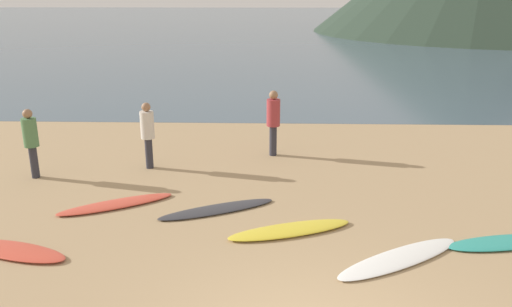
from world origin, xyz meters
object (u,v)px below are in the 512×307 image
surfboard_1 (116,204)px  person_2 (31,138)px  surfboard_4 (400,258)px  surfboard_5 (503,243)px  person_0 (148,130)px  surfboard_0 (15,251)px  surfboard_2 (217,209)px  person_1 (273,118)px  surfboard_3 (290,230)px

surfboard_1 → person_2: size_ratio=1.44×
surfboard_1 → surfboard_4: surfboard_1 is taller
surfboard_5 → person_0: (-7.24, 3.88, 0.96)m
surfboard_0 → person_2: (-1.27, 3.69, 0.95)m
person_2 → surfboard_2: bearing=-150.8°
surfboard_1 → surfboard_5: size_ratio=1.12×
surfboard_0 → person_2: size_ratio=1.20×
person_0 → surfboard_5: bearing=107.5°
surfboard_1 → person_0: bearing=57.1°
surfboard_0 → surfboard_4: (6.58, -0.03, -0.01)m
surfboard_1 → surfboard_5: 7.55m
person_0 → surfboard_4: bearing=95.2°
surfboard_1 → person_1: bearing=18.1°
surfboard_4 → surfboard_5: 2.08m
surfboard_5 → person_0: bearing=139.9°
person_0 → person_1: person_1 is taller
person_0 → person_1: size_ratio=0.95×
surfboard_0 → surfboard_1: surfboard_0 is taller
surfboard_2 → surfboard_5: 5.42m
surfboard_2 → surfboard_5: surfboard_5 is taller
surfboard_0 → person_0: 4.75m
surfboard_2 → surfboard_3: size_ratio=1.03×
person_0 → surfboard_2: bearing=83.2°
surfboard_4 → surfboard_3: bearing=119.0°
surfboard_4 → person_0: size_ratio=1.57×
surfboard_4 → person_2: size_ratio=1.57×
surfboard_0 → person_1: (4.45, 5.60, 1.01)m
surfboard_0 → surfboard_1: bearing=77.3°
surfboard_0 → surfboard_1: 2.36m
surfboard_5 → person_1: size_ratio=1.21×
person_0 → person_2: bearing=-27.8°
surfboard_0 → person_2: person_2 is taller
surfboard_1 → surfboard_4: (5.42, -2.09, -0.01)m
surfboard_0 → surfboard_2: (3.30, 1.88, -0.01)m
surfboard_0 → surfboard_3: size_ratio=0.83×
surfboard_1 → person_0: person_0 is taller
surfboard_5 → surfboard_4: bearing=-174.7°
surfboard_2 → surfboard_3: surfboard_3 is taller
surfboard_0 → surfboard_5: surfboard_0 is taller
person_0 → surfboard_1: bearing=41.7°
surfboard_3 → person_2: size_ratio=1.44×
surfboard_3 → surfboard_5: surfboard_3 is taller
surfboard_1 → surfboard_2: 2.15m
surfboard_4 → surfboard_0: bearing=147.3°
person_0 → person_1: (3.13, 1.14, 0.06)m
surfboard_1 → surfboard_3: (3.61, -1.11, 0.01)m
surfboard_1 → surfboard_2: bearing=-33.6°
person_0 → person_2: 2.70m
person_2 → surfboard_0: bearing=159.7°
surfboard_0 → person_2: bearing=125.5°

